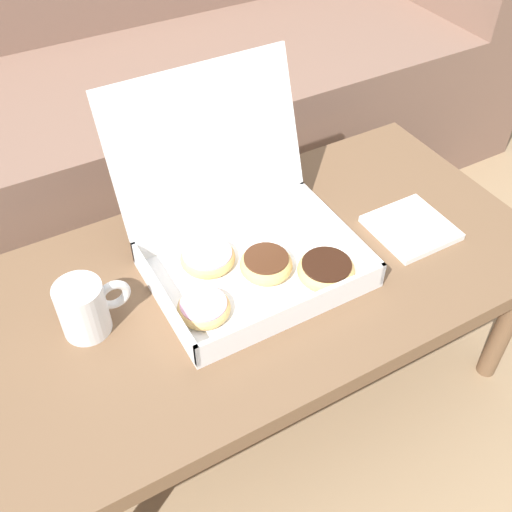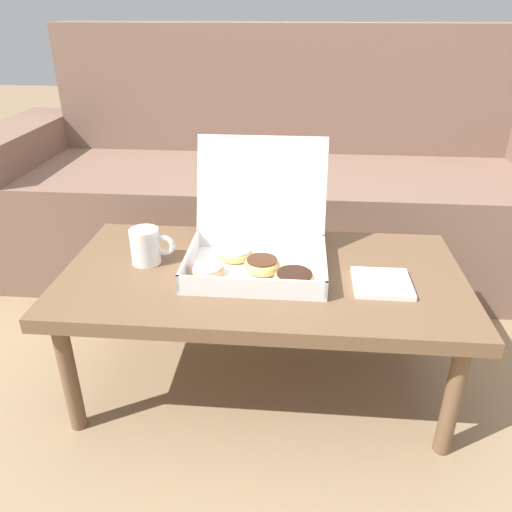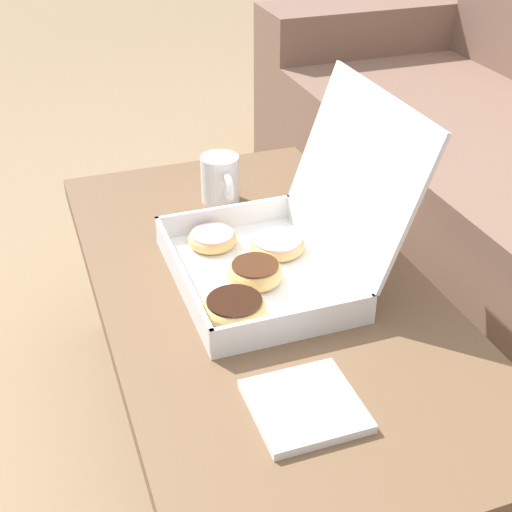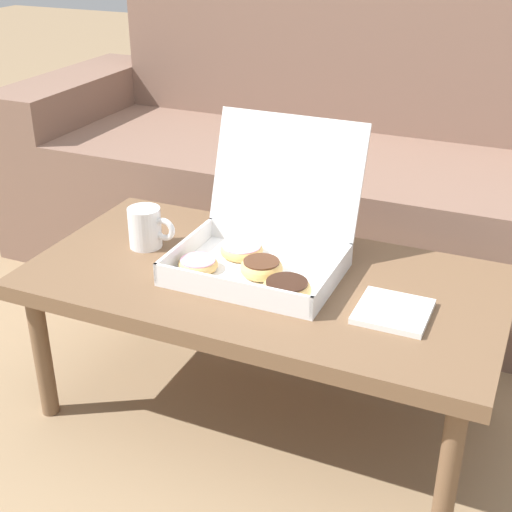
{
  "view_description": "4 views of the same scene",
  "coord_description": "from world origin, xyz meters",
  "views": [
    {
      "loc": [
        -0.41,
        -0.77,
        1.22
      ],
      "look_at": [
        -0.02,
        -0.07,
        0.45
      ],
      "focal_mm": 42.0,
      "sensor_mm": 36.0,
      "label": 1
    },
    {
      "loc": [
        0.09,
        -1.29,
        1.07
      ],
      "look_at": [
        -0.02,
        -0.07,
        0.45
      ],
      "focal_mm": 35.0,
      "sensor_mm": 36.0,
      "label": 2
    },
    {
      "loc": [
        1.01,
        -0.44,
        1.12
      ],
      "look_at": [
        -0.02,
        -0.07,
        0.45
      ],
      "focal_mm": 50.0,
      "sensor_mm": 36.0,
      "label": 3
    },
    {
      "loc": [
        0.58,
        -1.43,
        1.19
      ],
      "look_at": [
        -0.02,
        -0.07,
        0.45
      ],
      "focal_mm": 50.0,
      "sensor_mm": 36.0,
      "label": 4
    }
  ],
  "objects": [
    {
      "name": "ground_plane",
      "position": [
        0.0,
        0.0,
        0.0
      ],
      "size": [
        12.0,
        12.0,
        0.0
      ],
      "primitive_type": "plane",
      "color": "#937756"
    },
    {
      "name": "coffee_table",
      "position": [
        0.0,
        -0.07,
        0.36
      ],
      "size": [
        1.12,
        0.58,
        0.4
      ],
      "color": "brown",
      "rests_on": "ground_plane"
    },
    {
      "name": "pastry_box",
      "position": [
        -0.02,
        -0.04,
        0.45
      ],
      "size": [
        0.38,
        0.38,
        0.33
      ],
      "color": "white",
      "rests_on": "coffee_table"
    },
    {
      "name": "couch",
      "position": [
        0.0,
        0.81,
        0.33
      ],
      "size": [
        2.48,
        0.8,
        1.0
      ],
      "color": "#7A5B4C",
      "rests_on": "ground_plane"
    },
    {
      "name": "coffee_mug",
      "position": [
        -0.33,
        -0.04,
        0.45
      ],
      "size": [
        0.13,
        0.08,
        0.1
      ],
      "color": "white",
      "rests_on": "coffee_table"
    },
    {
      "name": "napkin_stack",
      "position": [
        0.32,
        -0.12,
        0.4
      ],
      "size": [
        0.15,
        0.15,
        0.01
      ],
      "color": "white",
      "rests_on": "coffee_table"
    }
  ]
}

